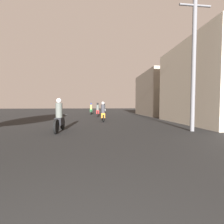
{
  "coord_description": "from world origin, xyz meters",
  "views": [
    {
      "loc": [
        0.34,
        -0.27,
        1.31
      ],
      "look_at": [
        2.2,
        17.63,
        0.48
      ],
      "focal_mm": 24.0,
      "sensor_mm": 36.0,
      "label": 1
    }
  ],
  "objects_px": {
    "motorcycle_black": "(59,118)",
    "motorcycle_red": "(98,111)",
    "motorcycle_green": "(91,110)",
    "building_right_near": "(214,84)",
    "building_right_far": "(164,94)",
    "utility_pole_near": "(194,61)",
    "motorcycle_silver": "(104,109)",
    "motorcycle_orange": "(103,113)"
  },
  "relations": [
    {
      "from": "building_right_far",
      "to": "motorcycle_green",
      "type": "bearing_deg",
      "value": 163.7
    },
    {
      "from": "motorcycle_red",
      "to": "motorcycle_silver",
      "type": "relative_size",
      "value": 1.11
    },
    {
      "from": "motorcycle_orange",
      "to": "motorcycle_red",
      "type": "relative_size",
      "value": 0.87
    },
    {
      "from": "motorcycle_orange",
      "to": "building_right_far",
      "type": "height_order",
      "value": "building_right_far"
    },
    {
      "from": "motorcycle_red",
      "to": "motorcycle_green",
      "type": "distance_m",
      "value": 4.6
    },
    {
      "from": "utility_pole_near",
      "to": "motorcycle_red",
      "type": "bearing_deg",
      "value": 114.74
    },
    {
      "from": "motorcycle_silver",
      "to": "building_right_far",
      "type": "distance_m",
      "value": 10.21
    },
    {
      "from": "motorcycle_silver",
      "to": "utility_pole_near",
      "type": "xyz_separation_m",
      "value": [
        3.44,
        -18.44,
        2.85
      ]
    },
    {
      "from": "motorcycle_silver",
      "to": "building_right_near",
      "type": "distance_m",
      "value": 17.17
    },
    {
      "from": "motorcycle_orange",
      "to": "building_right_near",
      "type": "height_order",
      "value": "building_right_near"
    },
    {
      "from": "motorcycle_black",
      "to": "motorcycle_orange",
      "type": "height_order",
      "value": "motorcycle_black"
    },
    {
      "from": "motorcycle_black",
      "to": "motorcycle_red",
      "type": "height_order",
      "value": "motorcycle_black"
    },
    {
      "from": "motorcycle_black",
      "to": "motorcycle_silver",
      "type": "distance_m",
      "value": 18.16
    },
    {
      "from": "motorcycle_orange",
      "to": "motorcycle_silver",
      "type": "xyz_separation_m",
      "value": [
        0.82,
        13.29,
        -0.01
      ]
    },
    {
      "from": "motorcycle_green",
      "to": "utility_pole_near",
      "type": "xyz_separation_m",
      "value": [
        5.55,
        -14.61,
        2.84
      ]
    },
    {
      "from": "motorcycle_black",
      "to": "utility_pole_near",
      "type": "bearing_deg",
      "value": -0.7
    },
    {
      "from": "building_right_near",
      "to": "utility_pole_near",
      "type": "height_order",
      "value": "utility_pole_near"
    },
    {
      "from": "motorcycle_orange",
      "to": "building_right_near",
      "type": "xyz_separation_m",
      "value": [
        7.91,
        -2.19,
        2.2
      ]
    },
    {
      "from": "motorcycle_orange",
      "to": "motorcycle_red",
      "type": "distance_m",
      "value": 4.96
    },
    {
      "from": "motorcycle_red",
      "to": "building_right_near",
      "type": "relative_size",
      "value": 0.31
    },
    {
      "from": "motorcycle_silver",
      "to": "motorcycle_green",
      "type": "bearing_deg",
      "value": -113.27
    },
    {
      "from": "motorcycle_orange",
      "to": "motorcycle_green",
      "type": "xyz_separation_m",
      "value": [
        -1.29,
        9.45,
        0.01
      ]
    },
    {
      "from": "building_right_far",
      "to": "utility_pole_near",
      "type": "xyz_separation_m",
      "value": [
        -4.03,
        -11.81,
        0.77
      ]
    },
    {
      "from": "motorcycle_red",
      "to": "motorcycle_black",
      "type": "bearing_deg",
      "value": -102.4
    },
    {
      "from": "motorcycle_green",
      "to": "building_right_near",
      "type": "xyz_separation_m",
      "value": [
        9.2,
        -11.64,
        2.19
      ]
    },
    {
      "from": "motorcycle_orange",
      "to": "motorcycle_red",
      "type": "xyz_separation_m",
      "value": [
        -0.39,
        4.94,
        -0.0
      ]
    },
    {
      "from": "building_right_far",
      "to": "motorcycle_silver",
      "type": "bearing_deg",
      "value": 138.38
    },
    {
      "from": "motorcycle_red",
      "to": "building_right_near",
      "type": "distance_m",
      "value": 11.17
    },
    {
      "from": "motorcycle_red",
      "to": "building_right_near",
      "type": "height_order",
      "value": "building_right_near"
    },
    {
      "from": "building_right_far",
      "to": "utility_pole_near",
      "type": "bearing_deg",
      "value": -108.84
    },
    {
      "from": "motorcycle_green",
      "to": "motorcycle_orange",
      "type": "bearing_deg",
      "value": -74.13
    },
    {
      "from": "utility_pole_near",
      "to": "motorcycle_silver",
      "type": "bearing_deg",
      "value": 100.57
    },
    {
      "from": "utility_pole_near",
      "to": "motorcycle_green",
      "type": "bearing_deg",
      "value": 110.8
    },
    {
      "from": "motorcycle_black",
      "to": "building_right_far",
      "type": "distance_m",
      "value": 15.61
    },
    {
      "from": "motorcycle_black",
      "to": "motorcycle_green",
      "type": "bearing_deg",
      "value": 89.86
    },
    {
      "from": "motorcycle_black",
      "to": "motorcycle_red",
      "type": "bearing_deg",
      "value": 82.58
    },
    {
      "from": "motorcycle_green",
      "to": "motorcycle_red",
      "type": "bearing_deg",
      "value": -70.67
    },
    {
      "from": "motorcycle_red",
      "to": "building_right_far",
      "type": "relative_size",
      "value": 0.29
    },
    {
      "from": "motorcycle_red",
      "to": "utility_pole_near",
      "type": "bearing_deg",
      "value": -66.06
    },
    {
      "from": "motorcycle_green",
      "to": "building_right_near",
      "type": "relative_size",
      "value": 0.32
    },
    {
      "from": "motorcycle_black",
      "to": "motorcycle_red",
      "type": "xyz_separation_m",
      "value": [
        1.96,
        9.53,
        -0.02
      ]
    },
    {
      "from": "motorcycle_green",
      "to": "motorcycle_silver",
      "type": "bearing_deg",
      "value": 69.3
    }
  ]
}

